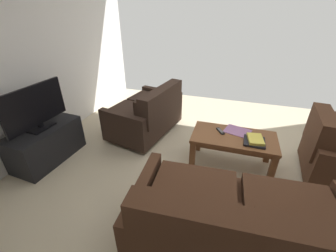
{
  "coord_description": "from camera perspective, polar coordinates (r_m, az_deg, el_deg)",
  "views": [
    {
      "loc": [
        0.01,
        2.28,
        1.93
      ],
      "look_at": [
        0.59,
        0.37,
        0.81
      ],
      "focal_mm": 23.63,
      "sensor_mm": 36.0,
      "label": 1
    }
  ],
  "objects": [
    {
      "name": "tv_remote",
      "position": [
        2.94,
        13.34,
        -1.26
      ],
      "size": [
        0.12,
        0.16,
        0.02
      ],
      "color": "black",
      "rests_on": "coffee_table"
    },
    {
      "name": "book_stack",
      "position": [
        2.84,
        21.49,
        -3.49
      ],
      "size": [
        0.25,
        0.27,
        0.06
      ],
      "color": "black",
      "rests_on": "coffee_table"
    },
    {
      "name": "loveseat_near",
      "position": [
        3.6,
        -5.26,
        3.28
      ],
      "size": [
        1.01,
        1.35,
        0.82
      ],
      "color": "black",
      "rests_on": "ground"
    },
    {
      "name": "wall_right",
      "position": [
        3.53,
        -33.48,
        16.79
      ],
      "size": [
        0.12,
        5.06,
        2.87
      ],
      "primitive_type": "cube",
      "color": "silver",
      "rests_on": "ground"
    },
    {
      "name": "ground_plane",
      "position": [
        2.99,
        13.32,
        -11.88
      ],
      "size": [
        5.31,
        5.06,
        0.01
      ],
      "primitive_type": "cube",
      "color": "beige"
    },
    {
      "name": "loose_magazine",
      "position": [
        3.01,
        17.48,
        -1.25
      ],
      "size": [
        0.37,
        0.33,
        0.01
      ],
      "primitive_type": "cube",
      "rotation": [
        0.0,
        0.0,
        1.28
      ],
      "color": "#996699",
      "rests_on": "coffee_table"
    },
    {
      "name": "tv_stand",
      "position": [
        3.44,
        -28.87,
        -4.01
      ],
      "size": [
        0.53,
        0.96,
        0.49
      ],
      "color": "black",
      "rests_on": "ground"
    },
    {
      "name": "sofa_main",
      "position": [
        2.0,
        17.56,
        -23.89
      ],
      "size": [
        1.77,
        0.99,
        0.86
      ],
      "color": "black",
      "rests_on": "ground"
    },
    {
      "name": "coffee_table",
      "position": [
        2.93,
        16.51,
        -3.74
      ],
      "size": [
        1.04,
        0.54,
        0.46
      ],
      "color": "brown",
      "rests_on": "ground"
    },
    {
      "name": "flat_tv",
      "position": [
        3.21,
        -31.14,
        4.1
      ],
      "size": [
        0.22,
        0.86,
        0.56
      ],
      "color": "black",
      "rests_on": "tv_stand"
    }
  ]
}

